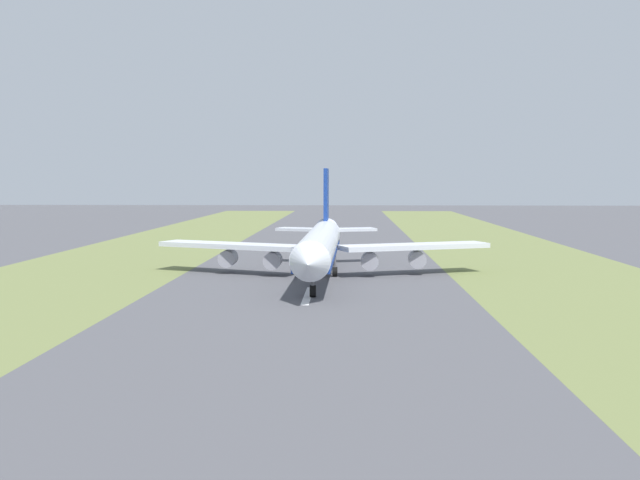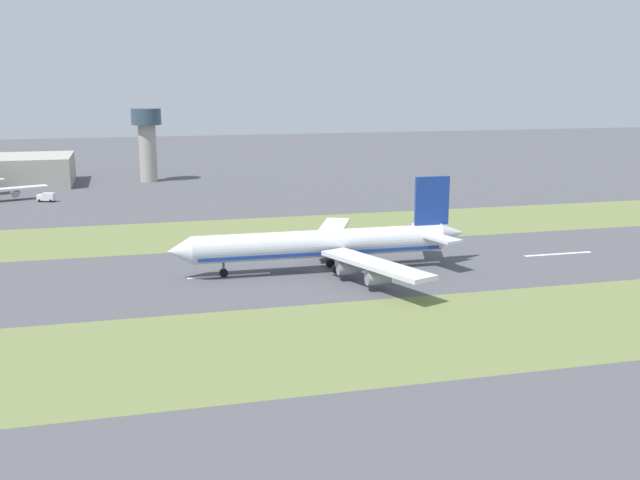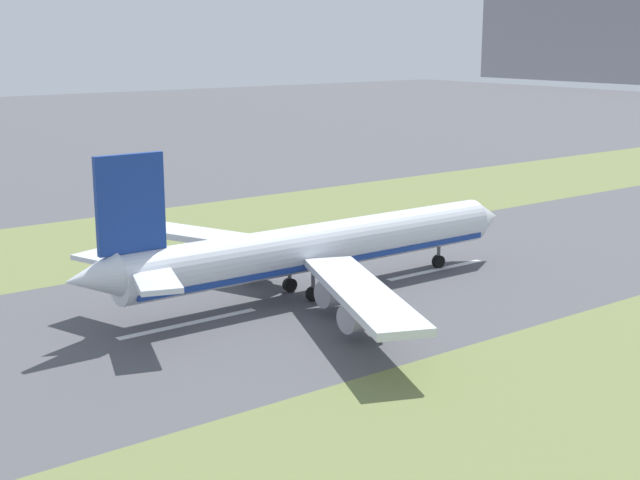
# 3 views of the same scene
# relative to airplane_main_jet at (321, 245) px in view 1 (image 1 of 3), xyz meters

# --- Properties ---
(ground_plane) EXTENTS (800.00, 800.00, 0.00)m
(ground_plane) POSITION_rel_airplane_main_jet_xyz_m (1.12, 2.20, -6.02)
(ground_plane) COLOR #4C4C51
(grass_median_west) EXTENTS (40.00, 600.00, 0.01)m
(grass_median_west) POSITION_rel_airplane_main_jet_xyz_m (-43.88, 2.20, -6.02)
(grass_median_west) COLOR olive
(grass_median_west) RESTS_ON ground
(grass_median_east) EXTENTS (40.00, 600.00, 0.01)m
(grass_median_east) POSITION_rel_airplane_main_jet_xyz_m (46.12, 2.20, -6.02)
(grass_median_east) COLOR olive
(grass_median_east) RESTS_ON ground
(centreline_dash_near) EXTENTS (1.20, 18.00, 0.01)m
(centreline_dash_near) POSITION_rel_airplane_main_jet_xyz_m (1.12, -58.09, -6.01)
(centreline_dash_near) COLOR silver
(centreline_dash_near) RESTS_ON ground
(centreline_dash_mid) EXTENTS (1.20, 18.00, 0.01)m
(centreline_dash_mid) POSITION_rel_airplane_main_jet_xyz_m (1.12, -18.09, -6.01)
(centreline_dash_mid) COLOR silver
(centreline_dash_mid) RESTS_ON ground
(centreline_dash_far) EXTENTS (1.20, 18.00, 0.01)m
(centreline_dash_far) POSITION_rel_airplane_main_jet_xyz_m (1.12, 21.91, -6.01)
(centreline_dash_far) COLOR silver
(centreline_dash_far) RESTS_ON ground
(airplane_main_jet) EXTENTS (64.13, 67.06, 20.20)m
(airplane_main_jet) POSITION_rel_airplane_main_jet_xyz_m (0.00, 0.00, 0.00)
(airplane_main_jet) COLOR silver
(airplane_main_jet) RESTS_ON ground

